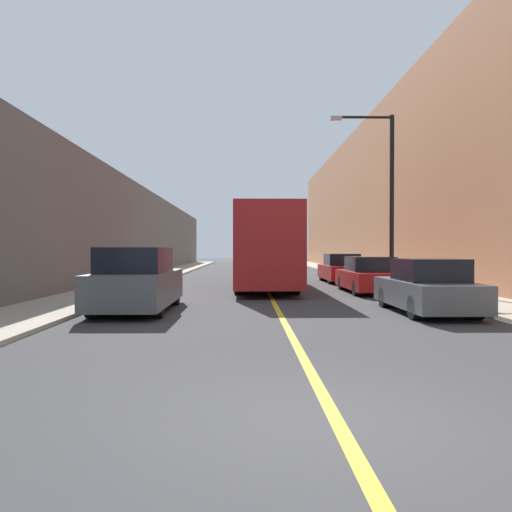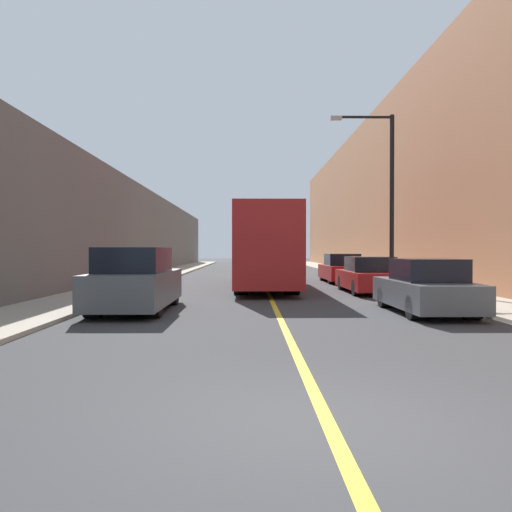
{
  "view_description": "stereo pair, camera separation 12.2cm",
  "coord_description": "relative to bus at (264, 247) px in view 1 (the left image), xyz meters",
  "views": [
    {
      "loc": [
        -0.92,
        -4.88,
        1.75
      ],
      "look_at": [
        -0.45,
        18.71,
        1.47
      ],
      "focal_mm": 35.0,
      "sensor_mm": 36.0,
      "label": 1
    },
    {
      "loc": [
        -0.8,
        -4.88,
        1.75
      ],
      "look_at": [
        -0.45,
        18.71,
        1.47
      ],
      "focal_mm": 35.0,
      "sensor_mm": 36.0,
      "label": 2
    }
  ],
  "objects": [
    {
      "name": "car_right_near",
      "position": [
        4.18,
        -9.63,
        -1.21
      ],
      "size": [
        1.79,
        4.4,
        1.51
      ],
      "color": "#51565B",
      "rests_on": "ground"
    },
    {
      "name": "building_row_left",
      "position": [
        -9.85,
        11.59,
        1.16
      ],
      "size": [
        4.0,
        72.0,
        6.11
      ],
      "primitive_type": "cube",
      "color": "#66605B",
      "rests_on": "ground"
    },
    {
      "name": "street_lamp_right",
      "position": [
        5.48,
        -0.94,
        2.64
      ],
      "size": [
        2.88,
        0.24,
        7.71
      ],
      "color": "black",
      "rests_on": "sidewalk_right"
    },
    {
      "name": "car_right_mid",
      "position": [
        4.19,
        -3.03,
        -1.22
      ],
      "size": [
        1.86,
        4.77,
        1.48
      ],
      "color": "maroon",
      "rests_on": "ground"
    },
    {
      "name": "sidewalk_left",
      "position": [
        -6.56,
        11.59,
        -1.84
      ],
      "size": [
        2.6,
        72.0,
        0.11
      ],
      "primitive_type": "cube",
      "color": "#A89E8C",
      "rests_on": "ground"
    },
    {
      "name": "car_right_far",
      "position": [
        4.3,
        3.54,
        -1.19
      ],
      "size": [
        1.84,
        4.75,
        1.55
      ],
      "color": "maroon",
      "rests_on": "ground"
    },
    {
      "name": "ground_plane",
      "position": [
        0.09,
        -18.41,
        -1.89
      ],
      "size": [
        200.0,
        200.0,
        0.0
      ],
      "primitive_type": "plane",
      "color": "#38383A"
    },
    {
      "name": "building_row_right",
      "position": [
        10.04,
        11.59,
        3.89
      ],
      "size": [
        4.0,
        72.0,
        11.55
      ],
      "primitive_type": "cube",
      "color": "#B2724C",
      "rests_on": "ground"
    },
    {
      "name": "road_center_line",
      "position": [
        0.09,
        11.59,
        -1.89
      ],
      "size": [
        0.16,
        72.0,
        0.01
      ],
      "primitive_type": "cube",
      "color": "gold",
      "rests_on": "ground"
    },
    {
      "name": "parked_suv_left",
      "position": [
        -3.94,
        -9.0,
        -1.04
      ],
      "size": [
        1.94,
        4.88,
        1.82
      ],
      "color": "#51565B",
      "rests_on": "ground"
    },
    {
      "name": "bus",
      "position": [
        0.0,
        0.0,
        0.0
      ],
      "size": [
        2.57,
        12.18,
        3.53
      ],
      "color": "#AD1E1E",
      "rests_on": "ground"
    },
    {
      "name": "sidewalk_right",
      "position": [
        6.74,
        11.59,
        -1.84
      ],
      "size": [
        2.6,
        72.0,
        0.11
      ],
      "primitive_type": "cube",
      "color": "#A89E8C",
      "rests_on": "ground"
    }
  ]
}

